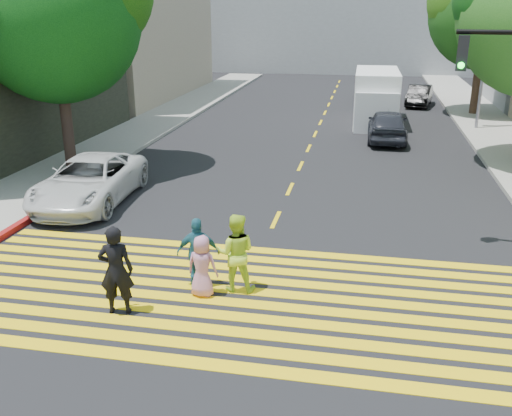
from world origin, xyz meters
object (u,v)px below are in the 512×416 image
(pedestrian_man, at_px, (116,270))
(pedestrian_woman, at_px, (236,253))
(pedestrian_child, at_px, (202,266))
(silver_car, at_px, (378,87))
(dark_car_near, at_px, (387,125))
(pedestrian_extra, at_px, (198,253))
(white_van, at_px, (376,99))
(white_sedan, at_px, (89,181))
(tree_left, at_px, (57,7))
(tree_right_far, at_px, (488,7))
(dark_car_parked, at_px, (419,96))

(pedestrian_man, distance_m, pedestrian_woman, 2.51)
(pedestrian_child, relative_size, silver_car, 0.29)
(pedestrian_man, xyz_separation_m, dark_car_near, (5.60, 16.91, -0.19))
(pedestrian_extra, distance_m, white_van, 19.98)
(white_sedan, relative_size, silver_car, 1.08)
(dark_car_near, bearing_deg, pedestrian_woman, 77.11)
(white_sedan, relative_size, white_van, 0.89)
(pedestrian_man, bearing_deg, dark_car_near, -121.39)
(tree_left, bearing_deg, dark_car_near, 31.41)
(white_sedan, xyz_separation_m, dark_car_near, (9.29, 10.67, 0.02))
(pedestrian_woman, bearing_deg, tree_right_far, -117.39)
(pedestrian_extra, relative_size, dark_car_near, 0.37)
(pedestrian_man, bearing_deg, white_sedan, -72.46)
(white_sedan, relative_size, dark_car_parked, 1.34)
(pedestrian_child, relative_size, dark_car_parked, 0.35)
(tree_right_far, xyz_separation_m, dark_car_parked, (-2.84, 2.95, -5.20))
(white_sedan, distance_m, dark_car_parked, 24.09)
(dark_car_parked, relative_size, white_van, 0.66)
(white_sedan, distance_m, silver_car, 25.83)
(tree_left, distance_m, white_sedan, 6.66)
(tree_right_far, relative_size, white_van, 1.49)
(pedestrian_woman, relative_size, pedestrian_child, 1.28)
(pedestrian_woman, xyz_separation_m, silver_car, (3.17, 29.08, -0.18))
(tree_right_far, bearing_deg, pedestrian_woman, -110.25)
(tree_right_far, bearing_deg, pedestrian_extra, -112.08)
(pedestrian_extra, bearing_deg, pedestrian_man, 36.12)
(tree_left, relative_size, pedestrian_child, 6.38)
(tree_right_far, height_order, dark_car_parked, tree_right_far)
(pedestrian_child, xyz_separation_m, silver_car, (3.80, 29.46, 0.01))
(pedestrian_child, bearing_deg, pedestrian_woman, -143.22)
(pedestrian_child, xyz_separation_m, pedestrian_extra, (-0.21, 0.41, 0.11))
(tree_right_far, relative_size, pedestrian_man, 4.67)
(white_van, bearing_deg, white_sedan, -121.27)
(dark_car_near, xyz_separation_m, dark_car_parked, (2.17, 10.52, -0.10))
(pedestrian_woman, height_order, pedestrian_extra, pedestrian_woman)
(white_sedan, bearing_deg, tree_right_far, 48.52)
(tree_right_far, xyz_separation_m, white_sedan, (-14.29, -18.24, -5.12))
(pedestrian_woman, height_order, dark_car_parked, pedestrian_woman)
(tree_left, relative_size, white_sedan, 1.68)
(pedestrian_man, bearing_deg, pedestrian_extra, -144.42)
(dark_car_near, distance_m, silver_car, 13.57)
(dark_car_parked, height_order, white_van, white_van)
(pedestrian_woman, distance_m, pedestrian_child, 0.77)
(pedestrian_extra, relative_size, white_van, 0.27)
(pedestrian_child, height_order, silver_car, silver_car)
(tree_left, height_order, silver_car, tree_left)
(pedestrian_child, height_order, dark_car_near, dark_car_near)
(white_van, bearing_deg, tree_right_far, 31.30)
(pedestrian_woman, xyz_separation_m, white_sedan, (-5.78, 4.84, -0.16))
(pedestrian_man, distance_m, dark_car_parked, 28.51)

